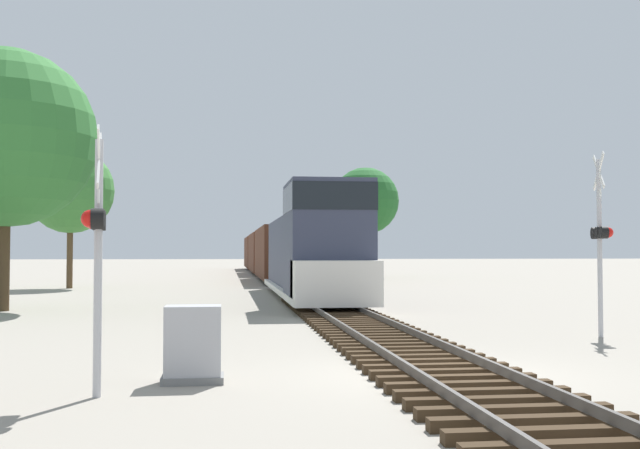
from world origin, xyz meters
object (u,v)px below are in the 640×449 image
at_px(tree_mid_background, 71,191).
at_px(tree_deep_background, 365,201).
at_px(crossing_signal_near, 96,232).
at_px(crossing_signal_far, 601,235).
at_px(relay_cabinet, 193,345).
at_px(freight_train, 273,253).
at_px(tree_far_right, 6,138).

bearing_deg(tree_mid_background, tree_deep_background, 37.91).
height_order(crossing_signal_near, crossing_signal_far, crossing_signal_far).
distance_m(crossing_signal_far, tree_deep_background, 43.32).
bearing_deg(relay_cabinet, tree_deep_background, 76.10).
xyz_separation_m(crossing_signal_near, relay_cabinet, (1.37, 1.07, -1.80)).
bearing_deg(tree_deep_background, freight_train, -163.10).
relative_size(tree_mid_background, tree_deep_background, 0.90).
bearing_deg(freight_train, tree_mid_background, -133.06).
relative_size(crossing_signal_near, crossing_signal_far, 0.86).
relative_size(relay_cabinet, tree_far_right, 0.13).
relative_size(crossing_signal_near, tree_deep_background, 0.43).
bearing_deg(freight_train, crossing_signal_near, -96.75).
bearing_deg(crossing_signal_near, tree_mid_background, -174.92).
xyz_separation_m(crossing_signal_far, tree_deep_background, (2.13, 43.10, 3.76)).
bearing_deg(crossing_signal_near, tree_deep_background, 158.04).
xyz_separation_m(freight_train, crossing_signal_near, (-5.57, -47.08, 0.41)).
xyz_separation_m(crossing_signal_far, relay_cabinet, (-9.84, -5.26, -1.93)).
distance_m(freight_train, tree_deep_background, 9.19).
distance_m(crossing_signal_near, tree_deep_background, 51.36).
xyz_separation_m(freight_train, crossing_signal_far, (5.64, -40.74, 0.54)).
relative_size(crossing_signal_near, relay_cabinet, 3.17).
distance_m(relay_cabinet, tree_mid_background, 33.92).
height_order(relay_cabinet, tree_far_right, tree_far_right).
bearing_deg(tree_deep_background, tree_mid_background, -142.09).
bearing_deg(relay_cabinet, tree_mid_background, 104.62).
bearing_deg(relay_cabinet, crossing_signal_far, 28.16).
xyz_separation_m(tree_mid_background, tree_deep_background, (20.44, 15.91, 0.62)).
relative_size(tree_far_right, tree_deep_background, 1.04).
relative_size(crossing_signal_near, tree_far_right, 0.42).
bearing_deg(crossing_signal_far, tree_mid_background, 45.43).
bearing_deg(tree_mid_background, crossing_signal_near, -78.06).
xyz_separation_m(freight_train, tree_mid_background, (-12.66, -13.55, 3.67)).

